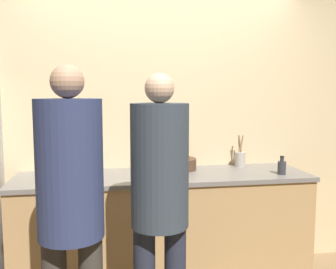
{
  "coord_description": "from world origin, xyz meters",
  "views": [
    {
      "loc": [
        -0.47,
        -2.6,
        1.59
      ],
      "look_at": [
        0.0,
        0.15,
        1.29
      ],
      "focal_mm": 40.0,
      "sensor_mm": 36.0,
      "label": 1
    }
  ],
  "objects_px": {
    "bottle_green": "(44,170)",
    "cup_red": "(93,177)",
    "person_left": "(71,200)",
    "person_center": "(160,194)",
    "utensil_crock": "(240,158)",
    "bottle_dark": "(282,167)",
    "fruit_bowl": "(180,164)"
  },
  "relations": [
    {
      "from": "bottle_green",
      "to": "cup_red",
      "type": "height_order",
      "value": "bottle_green"
    },
    {
      "from": "person_left",
      "to": "person_center",
      "type": "height_order",
      "value": "person_left"
    },
    {
      "from": "utensil_crock",
      "to": "person_left",
      "type": "bearing_deg",
      "value": -139.19
    },
    {
      "from": "bottle_dark",
      "to": "utensil_crock",
      "type": "bearing_deg",
      "value": 120.87
    },
    {
      "from": "person_center",
      "to": "fruit_bowl",
      "type": "height_order",
      "value": "person_center"
    },
    {
      "from": "bottle_green",
      "to": "bottle_dark",
      "type": "relative_size",
      "value": 1.17
    },
    {
      "from": "bottle_green",
      "to": "person_left",
      "type": "bearing_deg",
      "value": -73.74
    },
    {
      "from": "bottle_green",
      "to": "bottle_dark",
      "type": "distance_m",
      "value": 1.9
    },
    {
      "from": "fruit_bowl",
      "to": "utensil_crock",
      "type": "bearing_deg",
      "value": 3.97
    },
    {
      "from": "fruit_bowl",
      "to": "bottle_dark",
      "type": "height_order",
      "value": "bottle_dark"
    },
    {
      "from": "cup_red",
      "to": "bottle_dark",
      "type": "bearing_deg",
      "value": 2.2
    },
    {
      "from": "person_left",
      "to": "bottle_dark",
      "type": "distance_m",
      "value": 1.81
    },
    {
      "from": "bottle_green",
      "to": "bottle_dark",
      "type": "xyz_separation_m",
      "value": [
        1.89,
        -0.16,
        -0.01
      ]
    },
    {
      "from": "person_left",
      "to": "bottle_dark",
      "type": "bearing_deg",
      "value": 27.31
    },
    {
      "from": "bottle_green",
      "to": "cup_red",
      "type": "bearing_deg",
      "value": -29.65
    },
    {
      "from": "cup_red",
      "to": "utensil_crock",
      "type": "bearing_deg",
      "value": 18.23
    },
    {
      "from": "utensil_crock",
      "to": "bottle_dark",
      "type": "distance_m",
      "value": 0.43
    },
    {
      "from": "fruit_bowl",
      "to": "bottle_dark",
      "type": "bearing_deg",
      "value": -22.83
    },
    {
      "from": "fruit_bowl",
      "to": "cup_red",
      "type": "xyz_separation_m",
      "value": [
        -0.73,
        -0.39,
        -0.0
      ]
    },
    {
      "from": "person_left",
      "to": "bottle_dark",
      "type": "height_order",
      "value": "person_left"
    },
    {
      "from": "fruit_bowl",
      "to": "bottle_green",
      "type": "relative_size",
      "value": 1.59
    },
    {
      "from": "person_left",
      "to": "cup_red",
      "type": "relative_size",
      "value": 18.34
    },
    {
      "from": "bottle_dark",
      "to": "cup_red",
      "type": "relative_size",
      "value": 1.6
    },
    {
      "from": "fruit_bowl",
      "to": "bottle_green",
      "type": "height_order",
      "value": "bottle_green"
    },
    {
      "from": "fruit_bowl",
      "to": "cup_red",
      "type": "height_order",
      "value": "fruit_bowl"
    },
    {
      "from": "person_center",
      "to": "bottle_green",
      "type": "height_order",
      "value": "person_center"
    },
    {
      "from": "person_left",
      "to": "utensil_crock",
      "type": "xyz_separation_m",
      "value": [
        1.38,
        1.2,
        -0.03
      ]
    },
    {
      "from": "utensil_crock",
      "to": "cup_red",
      "type": "height_order",
      "value": "utensil_crock"
    },
    {
      "from": "bottle_dark",
      "to": "cup_red",
      "type": "distance_m",
      "value": 1.51
    },
    {
      "from": "bottle_green",
      "to": "bottle_dark",
      "type": "height_order",
      "value": "bottle_green"
    },
    {
      "from": "cup_red",
      "to": "fruit_bowl",
      "type": "bearing_deg",
      "value": 27.86
    },
    {
      "from": "fruit_bowl",
      "to": "cup_red",
      "type": "relative_size",
      "value": 2.97
    }
  ]
}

